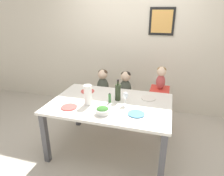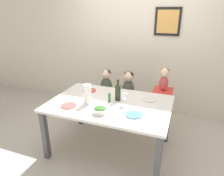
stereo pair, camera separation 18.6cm
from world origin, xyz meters
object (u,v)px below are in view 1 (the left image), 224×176
Objects in this scene: person_baby_right at (161,76)px; dinner_plate_back_left at (88,91)px; salad_bowl_large at (102,110)px; person_child_center at (125,84)px; dinner_plate_front_right at (136,114)px; chair_far_left at (103,99)px; chair_right_highchair at (159,98)px; wine_bottle at (118,92)px; person_child_left at (103,82)px; paper_towel_roll at (88,95)px; wine_glass_near at (125,96)px; dinner_plate_front_left at (69,107)px; dinner_plate_back_right at (148,98)px; chair_far_center at (125,102)px.

person_baby_right is 1.82× the size of dinner_plate_back_left.
person_child_center is at bearing 88.46° from salad_bowl_large.
dinner_plate_front_right is at bearing 13.51° from salad_bowl_large.
chair_right_highchair reaches higher than chair_far_left.
person_child_center reaches higher than chair_far_left.
dinner_plate_back_left is (-0.52, 0.17, -0.12)m from wine_bottle.
dinner_plate_back_left is at bearing -96.75° from chair_far_left.
dinner_plate_back_left is (-0.06, -0.54, 0.03)m from person_child_left.
person_baby_right is 1.29m from paper_towel_roll.
wine_glass_near is (-0.40, -0.83, 0.33)m from chair_right_highchair.
wine_glass_near reaches higher than salad_bowl_large.
dinner_plate_front_right is at bearing -8.69° from paper_towel_roll.
salad_bowl_large is (-0.21, -0.32, -0.09)m from wine_glass_near.
dinner_plate_back_left is at bearing 162.04° from wine_bottle.
salad_bowl_large is at bearing -4.28° from dinner_plate_front_left.
salad_bowl_large is at bearing -129.01° from dinner_plate_back_right.
dinner_plate_back_right is at bearing -50.25° from person_child_center.
person_child_center is 2.40× the size of dinner_plate_back_right.
salad_bowl_large is 0.84× the size of dinner_plate_back_right.
dinner_plate_back_right is (0.75, 0.40, -0.13)m from paper_towel_roll.
wine_glass_near is (0.13, -0.12, 0.01)m from wine_bottle.
chair_far_left is 0.34m from person_child_left.
dinner_plate_back_right is at bearing 80.42° from dinner_plate_front_right.
dinner_plate_front_right is (0.86, 0.06, 0.00)m from dinner_plate_front_left.
person_child_center is 0.73m from wine_bottle.
dinner_plate_back_right is at bearing -32.19° from chair_far_left.
person_baby_right is 1.82× the size of dinner_plate_back_right.
dinner_plate_back_right is at bearing 22.02° from wine_bottle.
chair_right_highchair is 0.60m from dinner_plate_back_right.
chair_far_center is at bearing 72.78° from paper_towel_roll.
paper_towel_roll reaches higher than person_child_left.
chair_right_highchair is 0.38m from person_baby_right.
wine_bottle is 0.56m from dinner_plate_back_left.
paper_towel_roll reaches higher than wine_glass_near.
chair_far_left is 1.07m from paper_towel_roll.
salad_bowl_large reaches higher than chair_far_left.
salad_bowl_large reaches higher than dinner_plate_back_right.
paper_towel_roll is 1.31× the size of dinner_plate_back_left.
wine_glass_near is 1.06× the size of salad_bowl_large.
dinner_plate_back_right is (0.27, 0.28, -0.12)m from wine_glass_near.
chair_far_left is at bearing -179.89° from person_baby_right.
chair_far_left is 1.13m from wine_glass_near.
person_child_center is (0.41, 0.00, 0.34)m from chair_far_left.
wine_bottle reaches higher than person_child_center.
paper_towel_roll is at bearing -107.20° from person_child_center.
person_baby_right is 1.82× the size of dinner_plate_front_right.
wine_glass_near is (0.18, -0.83, 0.49)m from chair_far_center.
person_baby_right is 0.59m from dinner_plate_back_right.
dinner_plate_back_left is at bearing 179.59° from dinner_plate_back_right.
chair_right_highchair is at bearing -0.08° from person_child_left.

